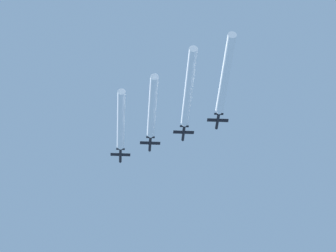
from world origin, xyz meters
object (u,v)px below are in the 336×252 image
jet_fourth_echelon (218,121)px  jet_lead (120,156)px  jet_third_echelon (183,133)px  jet_second_echelon (150,144)px

jet_fourth_echelon → jet_lead: bearing=138.8°
jet_third_echelon → jet_fourth_echelon: bearing=-41.8°
jet_lead → jet_third_echelon: size_ratio=1.00×
jet_lead → jet_third_echelon: jet_lead is taller
jet_lead → jet_third_echelon: (22.28, -19.31, -2.71)m
jet_third_echelon → jet_fourth_echelon: 14.97m
jet_lead → jet_second_echelon: 14.93m
jet_second_echelon → jet_fourth_echelon: bearing=-39.9°
jet_lead → jet_third_echelon: 29.61m
jet_second_echelon → jet_third_echelon: size_ratio=1.00×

